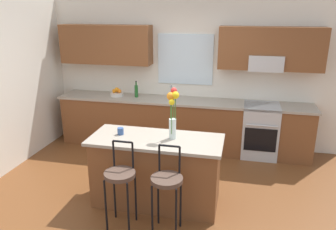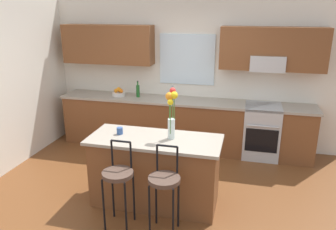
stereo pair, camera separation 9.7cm
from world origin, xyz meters
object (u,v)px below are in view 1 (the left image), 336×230
object	(u,v)px
mug_ceramic	(121,131)
bar_stool_near	(120,178)
oven_range	(260,130)
bar_stool_middle	(167,183)
flower_vase	(173,111)
fruit_bowl_oranges	(117,93)
kitchen_island	(156,171)
bottle_olive_oil	(136,91)

from	to	relation	value
mug_ceramic	bar_stool_near	bearing A→B (deg)	-71.11
oven_range	bar_stool_middle	size ratio (longest dim) A/B	0.88
oven_range	bar_stool_near	xyz separation A→B (m)	(-1.65, -2.42, 0.18)
oven_range	bar_stool_middle	distance (m)	2.67
flower_vase	fruit_bowl_oranges	size ratio (longest dim) A/B	2.70
kitchen_island	bottle_olive_oil	world-z (taller)	bottle_olive_oil
flower_vase	bar_stool_middle	bearing A→B (deg)	-83.64
bar_stool_near	fruit_bowl_oranges	distance (m)	2.66
kitchen_island	mug_ceramic	xyz separation A→B (m)	(-0.48, 0.03, 0.50)
oven_range	bar_stool_middle	world-z (taller)	bar_stool_middle
flower_vase	fruit_bowl_oranges	world-z (taller)	flower_vase
fruit_bowl_oranges	mug_ceramic	bearing A→B (deg)	-67.55
kitchen_island	bar_stool_near	xyz separation A→B (m)	(-0.27, -0.57, 0.17)
bar_stool_middle	flower_vase	xyz separation A→B (m)	(-0.07, 0.62, 0.65)
bar_stool_near	bar_stool_middle	distance (m)	0.55
bar_stool_middle	bottle_olive_oil	size ratio (longest dim) A/B	3.44
kitchen_island	bar_stool_near	size ratio (longest dim) A/B	1.62
oven_range	kitchen_island	world-z (taller)	same
bottle_olive_oil	bar_stool_near	bearing A→B (deg)	-76.48
bottle_olive_oil	fruit_bowl_oranges	bearing A→B (deg)	179.22
kitchen_island	bar_stool_middle	bearing A→B (deg)	-64.33
mug_ceramic	fruit_bowl_oranges	world-z (taller)	fruit_bowl_oranges
bar_stool_middle	fruit_bowl_oranges	distance (m)	2.90
flower_vase	fruit_bowl_oranges	xyz separation A→B (m)	(-1.45, 1.83, -0.31)
oven_range	mug_ceramic	world-z (taller)	mug_ceramic
bottle_olive_oil	mug_ceramic	bearing A→B (deg)	-78.30
kitchen_island	fruit_bowl_oranges	world-z (taller)	fruit_bowl_oranges
bar_stool_near	bar_stool_middle	world-z (taller)	same
bar_stool_near	bottle_olive_oil	distance (m)	2.55
bottle_olive_oil	flower_vase	bearing A→B (deg)	-59.67
fruit_bowl_oranges	bar_stool_middle	bearing A→B (deg)	-58.19
oven_range	flower_vase	bearing A→B (deg)	-123.03
bar_stool_middle	bottle_olive_oil	xyz separation A→B (m)	(-1.14, 2.44, 0.40)
bar_stool_middle	mug_ceramic	size ratio (longest dim) A/B	11.58
fruit_bowl_oranges	bottle_olive_oil	distance (m)	0.39
flower_vase	mug_ceramic	size ratio (longest dim) A/B	7.19
oven_range	mug_ceramic	size ratio (longest dim) A/B	10.22
kitchen_island	flower_vase	bearing A→B (deg)	12.46
kitchen_island	mug_ceramic	world-z (taller)	mug_ceramic
kitchen_island	bottle_olive_oil	xyz separation A→B (m)	(-0.86, 1.87, 0.58)
oven_range	flower_vase	size ratio (longest dim) A/B	1.42
kitchen_island	fruit_bowl_oranges	xyz separation A→B (m)	(-1.24, 1.88, 0.51)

